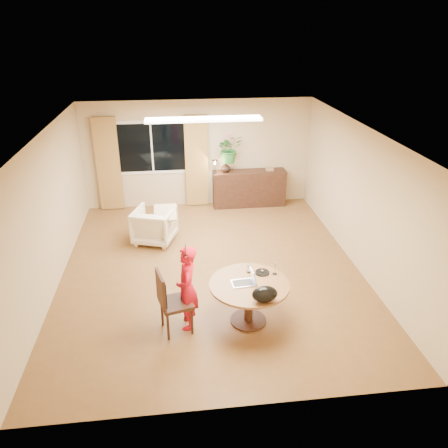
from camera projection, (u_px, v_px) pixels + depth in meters
name	position (u px, v px, depth m)	size (l,w,h in m)	color
floor	(211.00, 269.00, 8.24)	(6.50, 6.50, 0.00)	brown
ceiling	(209.00, 132.00, 7.12)	(6.50, 6.50, 0.00)	white
wall_back	(198.00, 154.00, 10.60)	(5.50, 5.50, 0.00)	tan
wall_left	(49.00, 213.00, 7.38)	(6.50, 6.50, 0.00)	tan
wall_right	(360.00, 199.00, 7.98)	(6.50, 6.50, 0.00)	tan
window	(152.00, 148.00, 10.38)	(1.70, 0.03, 1.30)	white
curtain_left	(108.00, 165.00, 10.35)	(0.55, 0.08, 2.25)	brown
curtain_right	(197.00, 161.00, 10.57)	(0.55, 0.08, 2.25)	brown
ceiling_panel	(204.00, 119.00, 8.22)	(2.20, 0.35, 0.05)	white
dining_table	(249.00, 292.00, 6.60)	(1.21, 1.21, 0.69)	brown
dining_chair	(176.00, 301.00, 6.43)	(0.49, 0.45, 1.03)	black
child	(187.00, 288.00, 6.46)	(0.32, 0.49, 1.35)	red
laptop	(243.00, 277.00, 6.48)	(0.35, 0.24, 0.24)	#B7B7BC
tumbler	(249.00, 269.00, 6.80)	(0.07, 0.07, 0.11)	white
wine_glass	(275.00, 269.00, 6.73)	(0.07, 0.07, 0.20)	white
pot_lid	(262.00, 272.00, 6.79)	(0.23, 0.23, 0.04)	white
handbag	(265.00, 294.00, 6.07)	(0.37, 0.21, 0.24)	black
armchair	(155.00, 225.00, 9.12)	(0.79, 0.81, 0.74)	beige
throw	(165.00, 209.00, 8.93)	(0.45, 0.55, 0.03)	beige
sideboard	(249.00, 188.00, 10.88)	(1.79, 0.44, 0.90)	black
vase	(225.00, 167.00, 10.57)	(0.24, 0.24, 0.25)	black
bouquet	(229.00, 149.00, 10.39)	(0.59, 0.51, 0.66)	#3C6D28
book_stack	(270.00, 169.00, 10.73)	(0.19, 0.14, 0.08)	brown
desk_lamp	(215.00, 166.00, 10.48)	(0.14, 0.14, 0.34)	black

